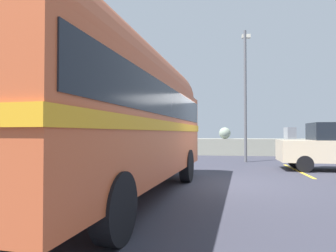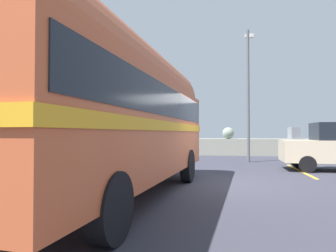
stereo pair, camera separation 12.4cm
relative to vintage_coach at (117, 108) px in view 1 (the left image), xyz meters
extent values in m
cube|color=#343440|center=(2.26, 2.41, -2.04)|extent=(32.00, 26.00, 0.02)
cube|color=gray|center=(2.26, 14.21, -1.50)|extent=(31.36, 1.80, 1.10)
sphere|color=#8E9F8C|center=(-9.57, 14.05, -0.47)|extent=(0.96, 0.96, 0.96)
cube|color=gray|center=(-5.78, 14.60, -0.32)|extent=(1.53, 1.52, 1.27)
cube|color=gray|center=(-1.62, 13.84, -0.27)|extent=(1.80, 1.81, 1.35)
sphere|color=gray|center=(2.72, 13.69, -0.58)|extent=(0.75, 0.75, 0.75)
cube|color=gray|center=(6.82, 13.79, -0.58)|extent=(0.64, 0.81, 0.74)
cube|color=yellow|center=(5.27, 5.91, -2.03)|extent=(0.12, 4.40, 0.01)
cylinder|color=black|center=(-0.89, 2.68, -1.55)|extent=(0.36, 0.98, 0.96)
cylinder|color=black|center=(1.31, 2.50, -1.55)|extent=(0.36, 0.98, 0.96)
cylinder|color=black|center=(0.89, -2.69, -1.55)|extent=(0.36, 0.98, 0.96)
cube|color=#C2542E|center=(0.00, 0.00, -0.48)|extent=(3.07, 8.57, 2.10)
cylinder|color=#C2542E|center=(0.00, 0.00, 0.57)|extent=(2.85, 8.22, 2.20)
cube|color=gold|center=(0.00, 0.00, -0.42)|extent=(3.13, 8.65, 0.20)
cube|color=black|center=(0.00, 0.00, 0.10)|extent=(3.08, 8.24, 0.64)
cube|color=silver|center=(0.35, 4.25, -1.35)|extent=(2.29, 0.34, 0.28)
cylinder|color=black|center=(5.42, 5.41, -1.72)|extent=(0.63, 0.22, 0.62)
cylinder|color=black|center=(5.46, 6.94, -1.72)|extent=(0.63, 0.22, 0.62)
cube|color=beige|center=(6.71, 6.14, -1.27)|extent=(4.15, 1.82, 0.84)
cylinder|color=#5B5B60|center=(3.63, 9.11, 1.29)|extent=(0.14, 0.14, 6.68)
cube|color=beige|center=(3.74, 9.75, 4.53)|extent=(0.44, 0.24, 0.18)
camera|label=1|loc=(2.21, -6.48, -0.57)|focal=32.25mm
camera|label=2|loc=(2.33, -6.46, -0.57)|focal=32.25mm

